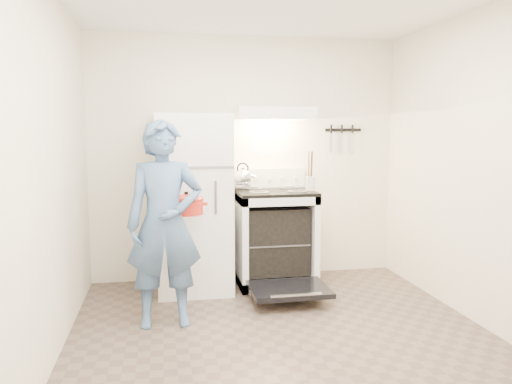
# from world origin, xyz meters

# --- Properties ---
(floor) EXTENTS (3.60, 3.60, 0.00)m
(floor) POSITION_xyz_m (0.00, 0.00, 0.00)
(floor) COLOR brown
(floor) RESTS_ON ground
(back_wall) EXTENTS (3.20, 0.02, 2.50)m
(back_wall) POSITION_xyz_m (0.00, 1.80, 1.25)
(back_wall) COLOR silver
(back_wall) RESTS_ON ground
(refrigerator) EXTENTS (0.70, 0.70, 1.70)m
(refrigerator) POSITION_xyz_m (-0.58, 1.45, 0.85)
(refrigerator) COLOR white
(refrigerator) RESTS_ON floor
(stove_body) EXTENTS (0.76, 0.65, 0.92)m
(stove_body) POSITION_xyz_m (0.23, 1.48, 0.46)
(stove_body) COLOR white
(stove_body) RESTS_ON floor
(cooktop) EXTENTS (0.76, 0.65, 0.03)m
(cooktop) POSITION_xyz_m (0.23, 1.48, 0.94)
(cooktop) COLOR black
(cooktop) RESTS_ON stove_body
(backsplash) EXTENTS (0.76, 0.07, 0.20)m
(backsplash) POSITION_xyz_m (0.23, 1.76, 1.05)
(backsplash) COLOR white
(backsplash) RESTS_ON cooktop
(oven_door) EXTENTS (0.70, 0.54, 0.04)m
(oven_door) POSITION_xyz_m (0.23, 0.88, 0.12)
(oven_door) COLOR black
(oven_door) RESTS_ON floor
(oven_rack) EXTENTS (0.60, 0.52, 0.01)m
(oven_rack) POSITION_xyz_m (0.23, 1.48, 0.44)
(oven_rack) COLOR slate
(oven_rack) RESTS_ON stove_body
(range_hood) EXTENTS (0.76, 0.50, 0.12)m
(range_hood) POSITION_xyz_m (0.23, 1.55, 1.71)
(range_hood) COLOR white
(range_hood) RESTS_ON back_wall
(knife_strip) EXTENTS (0.40, 0.02, 0.03)m
(knife_strip) POSITION_xyz_m (1.05, 1.79, 1.55)
(knife_strip) COLOR black
(knife_strip) RESTS_ON back_wall
(pizza_stone) EXTENTS (0.35, 0.35, 0.02)m
(pizza_stone) POSITION_xyz_m (0.29, 1.57, 0.45)
(pizza_stone) COLOR #866047
(pizza_stone) RESTS_ON oven_rack
(tea_kettle) EXTENTS (0.22, 0.18, 0.27)m
(tea_kettle) POSITION_xyz_m (-0.07, 1.62, 1.09)
(tea_kettle) COLOR silver
(tea_kettle) RESTS_ON cooktop
(utensil_jar) EXTENTS (0.10, 0.10, 0.13)m
(utensil_jar) POSITION_xyz_m (0.52, 1.22, 1.05)
(utensil_jar) COLOR silver
(utensil_jar) RESTS_ON cooktop
(person) EXTENTS (0.61, 0.41, 1.63)m
(person) POSITION_xyz_m (-0.86, 0.58, 0.82)
(person) COLOR #324F74
(person) RESTS_ON floor
(dutch_oven) EXTENTS (0.35, 0.28, 0.23)m
(dutch_oven) POSITION_xyz_m (-0.68, 0.81, 0.92)
(dutch_oven) COLOR red
(dutch_oven) RESTS_ON person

